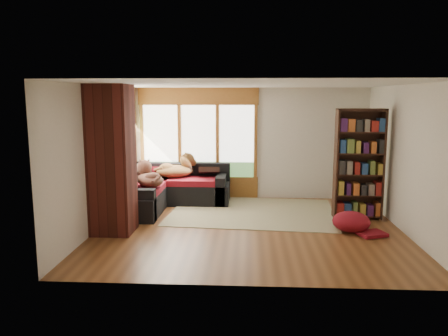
% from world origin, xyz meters
% --- Properties ---
extents(floor, '(5.50, 5.50, 0.00)m').
position_xyz_m(floor, '(0.00, 0.00, 0.00)').
color(floor, brown).
rests_on(floor, ground).
extents(ceiling, '(5.50, 5.50, 0.00)m').
position_xyz_m(ceiling, '(0.00, 0.00, 2.60)').
color(ceiling, white).
extents(wall_back, '(5.50, 0.04, 2.60)m').
position_xyz_m(wall_back, '(0.00, 2.50, 1.30)').
color(wall_back, silver).
rests_on(wall_back, ground).
extents(wall_front, '(5.50, 0.04, 2.60)m').
position_xyz_m(wall_front, '(0.00, -2.50, 1.30)').
color(wall_front, silver).
rests_on(wall_front, ground).
extents(wall_left, '(0.04, 5.00, 2.60)m').
position_xyz_m(wall_left, '(-2.75, 0.00, 1.30)').
color(wall_left, silver).
rests_on(wall_left, ground).
extents(wall_right, '(0.04, 5.00, 2.60)m').
position_xyz_m(wall_right, '(2.75, 0.00, 1.30)').
color(wall_right, silver).
rests_on(wall_right, ground).
extents(windows_back, '(2.82, 0.10, 1.90)m').
position_xyz_m(windows_back, '(-1.20, 2.47, 1.35)').
color(windows_back, '#925B25').
rests_on(windows_back, wall_back).
extents(windows_left, '(0.10, 2.62, 1.90)m').
position_xyz_m(windows_left, '(-2.72, 1.20, 1.35)').
color(windows_left, '#925B25').
rests_on(windows_left, wall_left).
extents(roller_blind, '(0.03, 0.72, 0.90)m').
position_xyz_m(roller_blind, '(-2.69, 2.03, 1.75)').
color(roller_blind, '#709E58').
rests_on(roller_blind, wall_left).
extents(brick_chimney, '(0.70, 0.70, 2.60)m').
position_xyz_m(brick_chimney, '(-2.40, -0.35, 1.30)').
color(brick_chimney, '#471914').
rests_on(brick_chimney, ground).
extents(sectional_sofa, '(2.20, 2.20, 0.80)m').
position_xyz_m(sectional_sofa, '(-1.95, 1.70, 0.30)').
color(sectional_sofa, black).
rests_on(sectional_sofa, ground).
extents(area_rug, '(3.54, 2.82, 0.01)m').
position_xyz_m(area_rug, '(0.07, 1.15, 0.01)').
color(area_rug, beige).
rests_on(area_rug, ground).
extents(bookshelf, '(0.93, 0.31, 2.17)m').
position_xyz_m(bookshelf, '(2.14, 0.80, 1.08)').
color(bookshelf, '#311910').
rests_on(bookshelf, ground).
extents(pouf, '(0.72, 0.72, 0.36)m').
position_xyz_m(pouf, '(1.83, -0.09, 0.19)').
color(pouf, maroon).
rests_on(pouf, area_rug).
extents(dog_tan, '(0.98, 0.78, 0.48)m').
position_xyz_m(dog_tan, '(-1.62, 1.95, 0.78)').
color(dog_tan, brown).
rests_on(dog_tan, sectional_sofa).
extents(dog_brindle, '(0.85, 0.92, 0.45)m').
position_xyz_m(dog_brindle, '(-2.07, 0.95, 0.76)').
color(dog_brindle, '#412219').
rests_on(dog_brindle, sectional_sofa).
extents(throw_pillows, '(1.98, 1.68, 0.45)m').
position_xyz_m(throw_pillows, '(-1.92, 1.85, 0.78)').
color(throw_pillows, black).
rests_on(throw_pillows, sectional_sofa).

